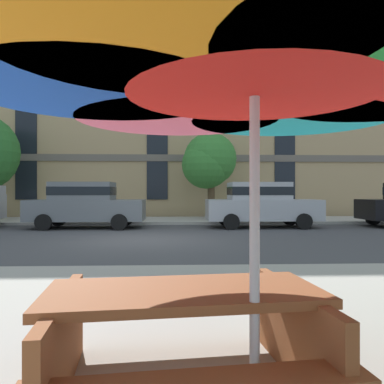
{
  "coord_description": "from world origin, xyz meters",
  "views": [
    {
      "loc": [
        0.99,
        -11.2,
        1.41
      ],
      "look_at": [
        1.59,
        3.2,
        1.4
      ],
      "focal_mm": 35.64,
      "sensor_mm": 36.0,
      "label": 1
    }
  ],
  "objects_px": {
    "patio_umbrella": "(255,58)",
    "picnic_table": "(184,331)",
    "sedan_gray": "(86,204)",
    "sedan_silver": "(261,203)",
    "street_tree_middle": "(209,163)"
  },
  "relations": [
    {
      "from": "street_tree_middle",
      "to": "picnic_table",
      "type": "height_order",
      "value": "street_tree_middle"
    },
    {
      "from": "street_tree_middle",
      "to": "patio_umbrella",
      "type": "distance_m",
      "value": 16.28
    },
    {
      "from": "street_tree_middle",
      "to": "sedan_gray",
      "type": "bearing_deg",
      "value": -145.24
    },
    {
      "from": "patio_umbrella",
      "to": "picnic_table",
      "type": "bearing_deg",
      "value": 141.81
    },
    {
      "from": "sedan_gray",
      "to": "patio_umbrella",
      "type": "xyz_separation_m",
      "value": [
        3.95,
        -12.7,
        1.24
      ]
    },
    {
      "from": "patio_umbrella",
      "to": "sedan_gray",
      "type": "bearing_deg",
      "value": 107.29
    },
    {
      "from": "street_tree_middle",
      "to": "picnic_table",
      "type": "xyz_separation_m",
      "value": [
        -1.54,
        -15.91,
        -2.32
      ]
    },
    {
      "from": "patio_umbrella",
      "to": "picnic_table",
      "type": "distance_m",
      "value": 1.78
    },
    {
      "from": "street_tree_middle",
      "to": "picnic_table",
      "type": "relative_size",
      "value": 2.19
    },
    {
      "from": "sedan_silver",
      "to": "street_tree_middle",
      "type": "xyz_separation_m",
      "value": [
        -1.77,
        3.53,
        1.86
      ]
    },
    {
      "from": "sedan_gray",
      "to": "picnic_table",
      "type": "xyz_separation_m",
      "value": [
        3.55,
        -12.38,
        -0.46
      ]
    },
    {
      "from": "patio_umbrella",
      "to": "picnic_table",
      "type": "height_order",
      "value": "patio_umbrella"
    },
    {
      "from": "street_tree_middle",
      "to": "picnic_table",
      "type": "bearing_deg",
      "value": -95.52
    },
    {
      "from": "sedan_gray",
      "to": "sedan_silver",
      "type": "relative_size",
      "value": 1.0
    },
    {
      "from": "patio_umbrella",
      "to": "street_tree_middle",
      "type": "bearing_deg",
      "value": 86.02
    }
  ]
}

